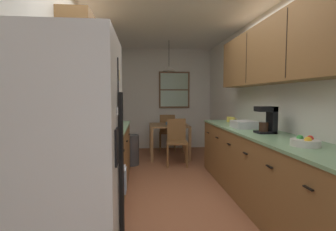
% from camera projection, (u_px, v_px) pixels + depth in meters
% --- Properties ---
extents(ground_plane, '(12.00, 12.00, 0.00)m').
position_uv_depth(ground_plane, '(172.00, 180.00, 4.10)').
color(ground_plane, '#995B3D').
extents(wall_left, '(0.10, 9.00, 2.55)m').
position_uv_depth(wall_left, '(83.00, 101.00, 3.87)').
color(wall_left, white).
rests_on(wall_left, ground).
extents(wall_right, '(0.10, 9.00, 2.55)m').
position_uv_depth(wall_right, '(255.00, 101.00, 4.14)').
color(wall_right, white).
rests_on(wall_right, ground).
extents(wall_back, '(4.40, 0.10, 2.55)m').
position_uv_depth(wall_back, '(160.00, 99.00, 6.63)').
color(wall_back, white).
rests_on(wall_back, ground).
extents(ceiling_slab, '(4.40, 9.00, 0.08)m').
position_uv_depth(ceiling_slab, '(172.00, 14.00, 3.91)').
color(ceiling_slab, white).
extents(refrigerator, '(0.70, 0.73, 1.73)m').
position_uv_depth(refrigerator, '(67.00, 169.00, 1.69)').
color(refrigerator, white).
rests_on(refrigerator, ground).
extents(stove_range, '(0.66, 0.59, 1.10)m').
position_uv_depth(stove_range, '(86.00, 190.00, 2.39)').
color(stove_range, silver).
rests_on(stove_range, ground).
extents(microwave_over_range, '(0.39, 0.62, 0.34)m').
position_uv_depth(microwave_over_range, '(70.00, 58.00, 2.29)').
color(microwave_over_range, white).
extents(counter_left, '(0.64, 2.01, 0.90)m').
position_uv_depth(counter_left, '(105.00, 158.00, 3.68)').
color(counter_left, brown).
rests_on(counter_left, ground).
extents(upper_cabinets_left, '(0.33, 2.09, 0.69)m').
position_uv_depth(upper_cabinets_left, '(93.00, 57.00, 3.51)').
color(upper_cabinets_left, brown).
extents(counter_right, '(0.64, 3.34, 0.90)m').
position_uv_depth(counter_right, '(260.00, 167.00, 3.22)').
color(counter_right, brown).
rests_on(counter_right, ground).
extents(upper_cabinets_right, '(0.33, 3.02, 0.75)m').
position_uv_depth(upper_cabinets_right, '(276.00, 52.00, 3.08)').
color(upper_cabinets_right, brown).
extents(dining_table, '(0.84, 0.88, 0.72)m').
position_uv_depth(dining_table, '(169.00, 130.00, 5.66)').
color(dining_table, olive).
rests_on(dining_table, ground).
extents(dining_chair_near, '(0.43, 0.43, 0.90)m').
position_uv_depth(dining_chair_near, '(177.00, 139.00, 5.03)').
color(dining_chair_near, brown).
rests_on(dining_chair_near, ground).
extents(dining_chair_far, '(0.44, 0.44, 0.90)m').
position_uv_depth(dining_chair_far, '(167.00, 131.00, 6.31)').
color(dining_chair_far, brown).
rests_on(dining_chair_far, ground).
extents(pendant_light, '(0.28, 0.28, 0.66)m').
position_uv_depth(pendant_light, '(169.00, 69.00, 5.56)').
color(pendant_light, black).
extents(back_window, '(0.79, 0.05, 0.93)m').
position_uv_depth(back_window, '(174.00, 90.00, 6.58)').
color(back_window, brown).
extents(trash_bin, '(0.33, 0.33, 0.59)m').
position_uv_depth(trash_bin, '(131.00, 150.00, 5.02)').
color(trash_bin, '#3F3F42').
rests_on(trash_bin, ground).
extents(storage_canister, '(0.11, 0.11, 0.19)m').
position_uv_depth(storage_canister, '(96.00, 126.00, 2.94)').
color(storage_canister, red).
rests_on(storage_canister, counter_left).
extents(dish_towel, '(0.02, 0.16, 0.24)m').
position_uv_depth(dish_towel, '(125.00, 180.00, 2.57)').
color(dish_towel, silver).
extents(coffee_maker, '(0.22, 0.18, 0.32)m').
position_uv_depth(coffee_maker, '(268.00, 119.00, 3.07)').
color(coffee_maker, black).
rests_on(coffee_maker, counter_right).
extents(mug_by_coffeemaker, '(0.12, 0.09, 0.09)m').
position_uv_depth(mug_by_coffeemaker, '(229.00, 119.00, 4.45)').
color(mug_by_coffeemaker, '#E5CC4C').
rests_on(mug_by_coffeemaker, counter_right).
extents(mug_spare, '(0.12, 0.09, 0.11)m').
position_uv_depth(mug_spare, '(232.00, 120.00, 4.17)').
color(mug_spare, '#E5CC4C').
rests_on(mug_spare, counter_right).
extents(fruit_bowl, '(0.25, 0.25, 0.09)m').
position_uv_depth(fruit_bowl, '(305.00, 142.00, 2.28)').
color(fruit_bowl, silver).
rests_on(fruit_bowl, counter_right).
extents(dish_rack, '(0.28, 0.34, 0.10)m').
position_uv_depth(dish_rack, '(243.00, 124.00, 3.58)').
color(dish_rack, silver).
rests_on(dish_rack, counter_right).
extents(table_serving_bowl, '(0.19, 0.19, 0.06)m').
position_uv_depth(table_serving_bowl, '(170.00, 123.00, 5.60)').
color(table_serving_bowl, '#4C7299').
rests_on(table_serving_bowl, dining_table).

